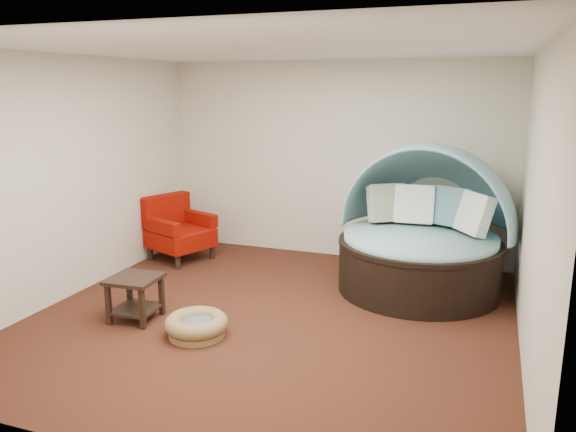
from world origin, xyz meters
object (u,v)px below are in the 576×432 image
(pet_basket, at_px, (197,325))
(red_armchair, at_px, (178,230))
(side_table, at_px, (135,292))
(canopy_daybed, at_px, (423,223))

(pet_basket, height_order, red_armchair, red_armchair)
(red_armchair, bearing_deg, pet_basket, -34.56)
(pet_basket, relative_size, red_armchair, 0.81)
(red_armchair, distance_m, side_table, 2.19)
(canopy_daybed, height_order, red_armchair, canopy_daybed)
(pet_basket, bearing_deg, canopy_daybed, 48.62)
(canopy_daybed, height_order, pet_basket, canopy_daybed)
(canopy_daybed, xyz_separation_m, pet_basket, (-1.93, -2.19, -0.71))
(canopy_daybed, height_order, side_table, canopy_daybed)
(red_armchair, relative_size, side_table, 1.92)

